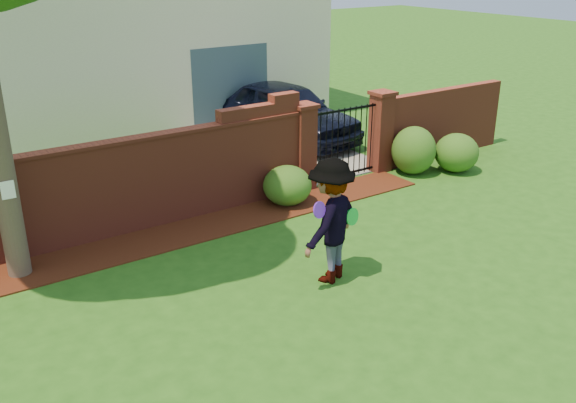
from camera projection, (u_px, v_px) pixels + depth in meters
ground at (329, 299)px, 9.32m from camera, size 80.00×80.00×0.01m
mulch_bed at (175, 235)px, 11.37m from camera, size 11.10×1.08×0.03m
brick_wall at (99, 189)px, 10.98m from camera, size 8.70×0.31×2.16m
brick_wall_return at (441, 123)px, 15.54m from camera, size 4.00×0.25×1.70m
pillar_left at (303, 147)px, 13.29m from camera, size 0.50×0.50×1.88m
pillar_right at (381, 131)px, 14.45m from camera, size 0.50×0.50×1.88m
iron_gate at (344, 143)px, 13.91m from camera, size 1.78×0.03×1.60m
driveway at (251, 139)px, 17.28m from camera, size 3.20×8.00×0.01m
house at (100, 14)px, 17.86m from camera, size 12.40×6.40×6.30m
car at (294, 113)px, 16.76m from camera, size 2.45×4.82×1.57m
paper_notice at (8, 190)px, 9.33m from camera, size 0.20×0.01×0.28m
shrub_left at (287, 186)px, 12.67m from camera, size 0.99×0.99×0.81m
shrub_middle at (414, 150)px, 14.40m from camera, size 1.01×1.01×1.11m
shrub_right at (457, 153)px, 14.58m from camera, size 1.02×1.02×0.90m
man at (333, 222)px, 9.52m from camera, size 1.46×1.18×1.97m
frisbee_purple at (319, 210)px, 9.08m from camera, size 0.26×0.13×0.25m
frisbee_green at (352, 217)px, 9.71m from camera, size 0.29×0.11×0.28m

